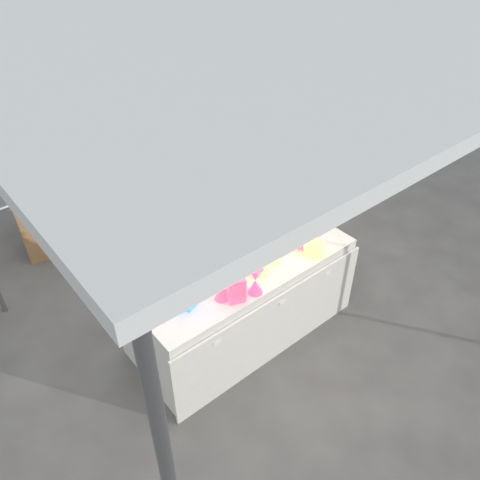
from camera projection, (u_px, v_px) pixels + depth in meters
ground at (240, 327)px, 4.04m from camera, size 80.00×80.00×0.00m
canopy_tent at (239, 35)px, 2.60m from camera, size 3.15×3.15×2.46m
display_table at (241, 297)px, 3.81m from camera, size 1.84×0.83×0.75m
cardboard_box_closed at (52, 227)px, 4.84m from camera, size 0.67×0.52×0.45m
cardboard_box_flat at (153, 175)px, 6.10m from camera, size 0.82×0.63×0.06m
bottle_1 at (115, 268)px, 3.27m from camera, size 0.08×0.08×0.32m
bottle_2 at (159, 260)px, 3.34m from camera, size 0.08×0.08×0.32m
bottle_4 at (165, 261)px, 3.33m from camera, size 0.10×0.10×0.33m
bottle_5 at (196, 249)px, 3.43m from camera, size 0.09×0.09×0.33m
bottle_6 at (172, 259)px, 3.36m from camera, size 0.08×0.08×0.31m
bottle_7 at (152, 257)px, 3.39m from camera, size 0.08×0.08×0.30m
decanter_0 at (182, 288)px, 3.16m from camera, size 0.10×0.10×0.25m
decanter_1 at (235, 283)px, 3.17m from camera, size 0.15×0.15×0.29m
decanter_2 at (187, 290)px, 3.13m from camera, size 0.14×0.14×0.28m
hourglass_0 at (222, 286)px, 3.20m from camera, size 0.14×0.14×0.22m
hourglass_1 at (255, 281)px, 3.24m from camera, size 0.13×0.13×0.22m
hourglass_2 at (275, 251)px, 3.51m from camera, size 0.14×0.14×0.21m
hourglass_3 at (188, 283)px, 3.22m from camera, size 0.13×0.13×0.22m
hourglass_4 at (196, 266)px, 3.38m from camera, size 0.13×0.13×0.20m
hourglass_5 at (219, 263)px, 3.39m from camera, size 0.12×0.12×0.23m
globe_0 at (255, 265)px, 3.44m from camera, size 0.21×0.21×0.14m
globe_1 at (314, 248)px, 3.61m from camera, size 0.17×0.17×0.13m
globe_2 at (303, 241)px, 3.69m from camera, size 0.15×0.15×0.12m
globe_3 at (301, 229)px, 3.80m from camera, size 0.21×0.21×0.14m
lampshade_0 at (241, 222)px, 3.77m from camera, size 0.28×0.28×0.26m
lampshade_1 at (234, 223)px, 3.76m from camera, size 0.27×0.27×0.25m
lampshade_2 at (220, 229)px, 3.68m from camera, size 0.24×0.24×0.28m
lampshade_3 at (250, 216)px, 3.86m from camera, size 0.23×0.23×0.24m
bottle_8 at (287, 210)px, 3.89m from camera, size 0.07×0.07×0.29m
bottle_9 at (274, 209)px, 3.87m from camera, size 0.07×0.07×0.31m
bottle_10 at (325, 211)px, 3.90m from camera, size 0.06×0.06×0.26m
bottle_11 at (311, 203)px, 3.99m from camera, size 0.07×0.07×0.27m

